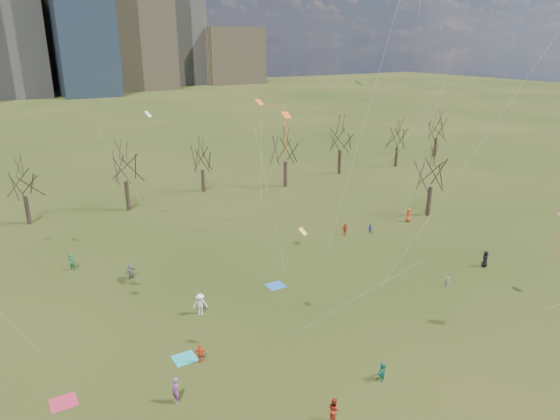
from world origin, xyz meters
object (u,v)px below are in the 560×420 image
blanket_teal (185,358)px  person_4 (200,354)px  person_2 (334,409)px  blanket_navy (276,286)px  blanket_crimson (63,402)px

blanket_teal → person_4: 1.48m
person_4 → person_2: bearing=141.7°
blanket_teal → person_2: (5.51, -10.40, 0.79)m
blanket_navy → person_2: bearing=-108.9°
blanket_navy → person_2: (-5.73, -16.74, 0.79)m
blanket_teal → blanket_navy: (11.24, 6.34, 0.00)m
blanket_navy → blanket_crimson: bearing=-160.8°
blanket_teal → blanket_navy: 12.91m
blanket_teal → blanket_crimson: (-8.20, -0.45, 0.00)m
blanket_navy → person_2: size_ratio=0.99×
blanket_navy → person_4: person_4 is taller
blanket_teal → person_2: person_2 is taller
blanket_teal → person_2: 11.80m
blanket_teal → blanket_navy: bearing=29.4°
person_2 → blanket_crimson: bearing=53.1°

